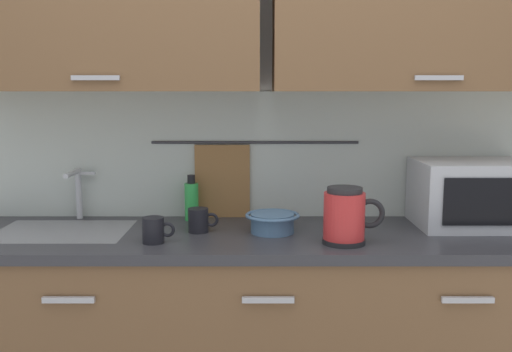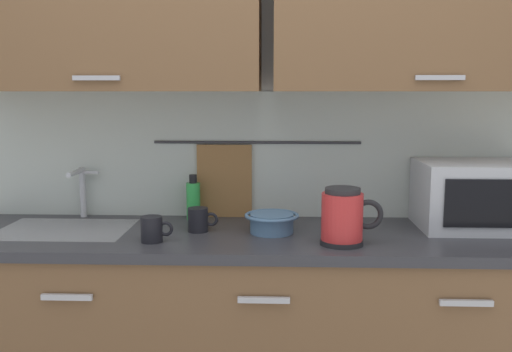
% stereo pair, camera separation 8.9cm
% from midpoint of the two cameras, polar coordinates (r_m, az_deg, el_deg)
% --- Properties ---
extents(counter_unit, '(2.53, 0.64, 0.90)m').
position_cam_midpoint_polar(counter_unit, '(2.39, 1.83, -16.03)').
color(counter_unit, brown).
rests_on(counter_unit, ground).
extents(back_wall_assembly, '(3.70, 0.41, 2.50)m').
position_cam_midpoint_polar(back_wall_assembly, '(2.41, 2.24, 10.20)').
color(back_wall_assembly, silver).
rests_on(back_wall_assembly, ground).
extents(sink_faucet, '(0.09, 0.17, 0.22)m').
position_cam_midpoint_polar(sink_faucet, '(2.57, -16.21, -0.93)').
color(sink_faucet, '#B2B5BA').
rests_on(sink_faucet, counter_unit).
extents(microwave, '(0.46, 0.35, 0.27)m').
position_cam_midpoint_polar(microwave, '(2.47, 22.26, -1.81)').
color(microwave, silver).
rests_on(microwave, counter_unit).
extents(electric_kettle, '(0.23, 0.16, 0.21)m').
position_cam_midpoint_polar(electric_kettle, '(2.08, 9.99, -4.09)').
color(electric_kettle, black).
rests_on(electric_kettle, counter_unit).
extents(dish_soap_bottle, '(0.06, 0.06, 0.20)m').
position_cam_midpoint_polar(dish_soap_bottle, '(2.46, -5.28, -2.39)').
color(dish_soap_bottle, green).
rests_on(dish_soap_bottle, counter_unit).
extents(mug_near_sink, '(0.12, 0.08, 0.09)m').
position_cam_midpoint_polar(mug_near_sink, '(2.25, -4.64, -4.40)').
color(mug_near_sink, black).
rests_on(mug_near_sink, counter_unit).
extents(mixing_bowl, '(0.21, 0.21, 0.08)m').
position_cam_midpoint_polar(mixing_bowl, '(2.23, 2.75, -4.60)').
color(mixing_bowl, '#4C7093').
rests_on(mixing_bowl, counter_unit).
extents(mug_by_kettle, '(0.12, 0.08, 0.09)m').
position_cam_midpoint_polar(mug_by_kettle, '(2.12, -9.17, -5.30)').
color(mug_by_kettle, black).
rests_on(mug_by_kettle, counter_unit).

